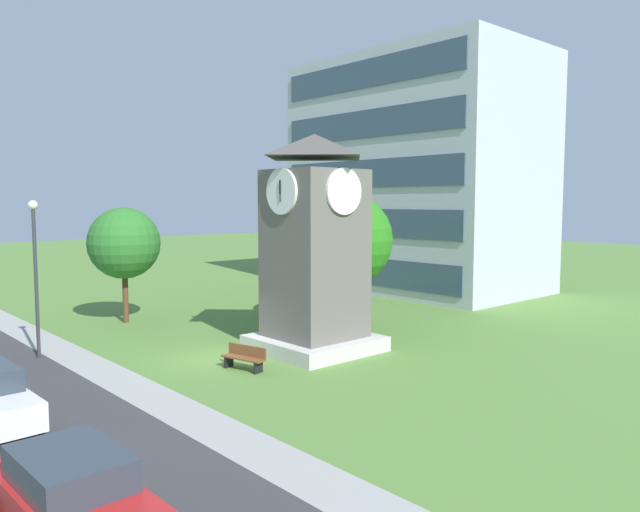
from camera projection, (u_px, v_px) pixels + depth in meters
name	position (u px, v px, depth m)	size (l,w,h in m)	color
ground_plane	(213.00, 359.00, 24.02)	(160.00, 160.00, 0.00)	#567F38
kerb_strip	(116.00, 378.00, 21.39)	(120.00, 1.60, 0.01)	#9E9E99
office_building	(416.00, 176.00, 43.31)	(16.63, 10.27, 16.00)	#B7BCC6
clock_tower	(315.00, 256.00, 25.11)	(4.47, 4.47, 8.89)	#605B56
park_bench	(244.00, 357.00, 22.44)	(1.86, 0.89, 0.88)	brown
street_lamp	(35.00, 262.00, 23.85)	(0.36, 0.36, 6.22)	#333338
tree_streetside	(346.00, 240.00, 30.14)	(4.64, 4.64, 6.61)	#513823
tree_by_building	(124.00, 243.00, 30.98)	(3.63, 3.63, 5.89)	#513823
parked_car_red	(75.00, 500.00, 10.89)	(4.74, 2.11, 1.69)	red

